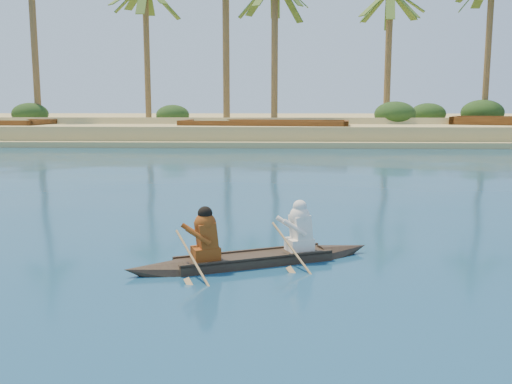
# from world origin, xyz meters

# --- Properties ---
(ground) EXTENTS (160.00, 160.00, 0.00)m
(ground) POSITION_xyz_m (0.00, 0.00, 0.00)
(ground) COLOR #0C3A51
(ground) RESTS_ON ground
(sandy_embankment) EXTENTS (150.00, 51.00, 1.50)m
(sandy_embankment) POSITION_xyz_m (0.00, 46.89, 0.53)
(sandy_embankment) COLOR tan
(sandy_embankment) RESTS_ON ground
(palm_grove) EXTENTS (110.00, 14.00, 16.00)m
(palm_grove) POSITION_xyz_m (0.00, 35.00, 8.00)
(palm_grove) COLOR #3D5E21
(palm_grove) RESTS_ON ground
(shrub_cluster) EXTENTS (100.00, 6.00, 2.40)m
(shrub_cluster) POSITION_xyz_m (0.00, 31.50, 1.20)
(shrub_cluster) COLOR #193B15
(shrub_cluster) RESTS_ON ground
(canoe) EXTENTS (4.41, 2.33, 1.25)m
(canoe) POSITION_xyz_m (1.85, -4.00, 0.24)
(canoe) COLOR #352B1D
(canoe) RESTS_ON ground
(barge_mid) EXTENTS (11.95, 5.32, 1.92)m
(barge_mid) POSITION_xyz_m (1.41, 26.27, 0.67)
(barge_mid) COLOR brown
(barge_mid) RESTS_ON ground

